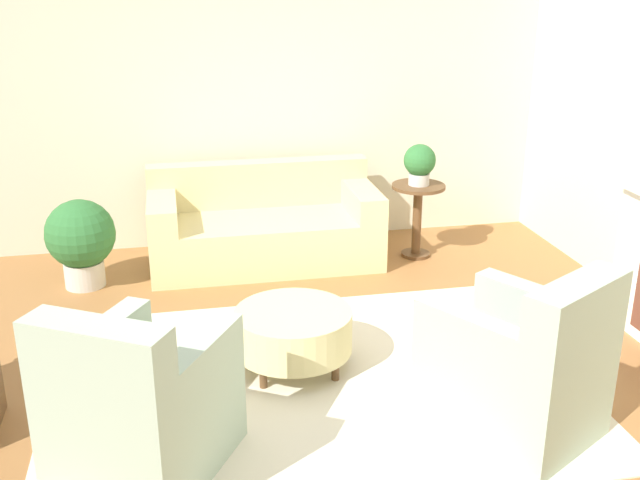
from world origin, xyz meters
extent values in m
plane|color=#996638|center=(0.00, 0.00, 0.00)|extent=(16.00, 16.00, 0.00)
cube|color=beige|center=(0.00, 2.78, 1.40)|extent=(9.44, 0.12, 2.80)
cube|color=beige|center=(0.00, 0.00, 0.01)|extent=(3.22, 2.44, 0.01)
cube|color=beige|center=(-0.02, 2.11, 0.21)|extent=(1.96, 0.91, 0.42)
cube|color=beige|center=(-0.02, 2.46, 0.63)|extent=(1.96, 0.20, 0.40)
cube|color=beige|center=(-0.88, 2.09, 0.53)|extent=(0.24, 0.87, 0.22)
cube|color=beige|center=(0.84, 2.09, 0.53)|extent=(0.24, 0.87, 0.22)
cube|color=brown|center=(-0.02, 1.69, 0.03)|extent=(1.76, 0.05, 0.06)
cube|color=#9EB29E|center=(-0.99, -0.65, 0.23)|extent=(1.04, 1.10, 0.43)
cube|color=#9EB29E|center=(-1.16, -0.94, 0.71)|extent=(0.70, 0.52, 0.54)
cube|color=#9EB29E|center=(-0.74, -0.77, 0.59)|extent=(0.54, 0.78, 0.30)
cube|color=#9EB29E|center=(-1.21, -0.49, 0.59)|extent=(0.54, 0.78, 0.30)
cube|color=brown|center=(-0.78, -0.30, 0.04)|extent=(0.56, 0.36, 0.06)
cube|color=#9EB29E|center=(0.99, -0.65, 0.23)|extent=(1.04, 1.10, 0.43)
cube|color=#9EB29E|center=(1.16, -0.94, 0.71)|extent=(0.70, 0.52, 0.54)
cube|color=#9EB29E|center=(1.21, -0.49, 0.59)|extent=(0.54, 0.78, 0.30)
cube|color=#9EB29E|center=(0.74, -0.77, 0.59)|extent=(0.54, 0.78, 0.30)
cube|color=brown|center=(0.78, -0.30, 0.04)|extent=(0.56, 0.36, 0.06)
cylinder|color=beige|center=(-0.09, 0.24, 0.26)|extent=(0.75, 0.75, 0.27)
cylinder|color=brown|center=(-0.31, 0.01, 0.07)|extent=(0.05, 0.05, 0.12)
cylinder|color=brown|center=(0.14, 0.01, 0.07)|extent=(0.05, 0.05, 0.12)
cylinder|color=brown|center=(-0.31, 0.47, 0.07)|extent=(0.05, 0.05, 0.12)
cylinder|color=brown|center=(0.14, 0.47, 0.07)|extent=(0.05, 0.05, 0.12)
cylinder|color=brown|center=(1.33, 2.00, 0.65)|extent=(0.47, 0.47, 0.03)
cylinder|color=brown|center=(1.33, 2.00, 0.32)|extent=(0.08, 0.08, 0.63)
cylinder|color=brown|center=(1.33, 2.00, 0.01)|extent=(0.26, 0.26, 0.03)
cylinder|color=beige|center=(1.33, 2.00, 0.71)|extent=(0.18, 0.18, 0.10)
sphere|color=#2D6B33|center=(1.33, 2.00, 0.88)|extent=(0.28, 0.28, 0.28)
cylinder|color=beige|center=(-1.53, 1.89, 0.11)|extent=(0.32, 0.32, 0.21)
sphere|color=#2D6B33|center=(-1.53, 1.89, 0.45)|extent=(0.55, 0.55, 0.55)
camera|label=1|loc=(-0.78, -4.00, 2.43)|focal=42.00mm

